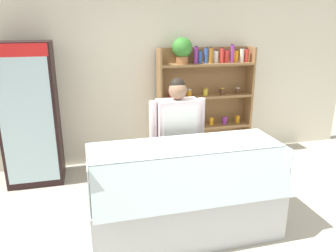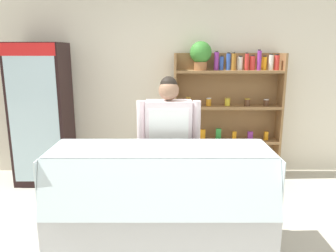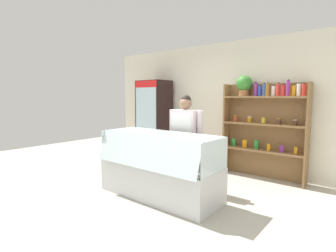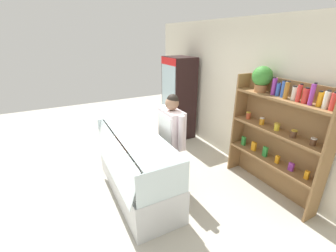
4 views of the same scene
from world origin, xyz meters
TOP-DOWN VIEW (x-y plane):
  - ground_plane at (0.00, 0.00)m, footprint 12.00×12.00m
  - back_wall at (0.00, 2.29)m, footprint 6.80×0.10m
  - drinks_fridge at (-1.92, 1.84)m, footprint 0.73×0.59m
  - shelving_unit at (0.63, 2.06)m, footprint 1.54×0.30m
  - deli_display_case at (-0.23, 0.09)m, footprint 1.96×0.80m
  - shop_clerk at (-0.16, 0.68)m, footprint 0.66×0.25m

SIDE VIEW (x-z plane):
  - ground_plane at x=0.00m, z-range 0.00..0.00m
  - deli_display_case at x=-0.23m, z-range -0.19..0.82m
  - shop_clerk at x=-0.16m, z-range 0.15..1.73m
  - drinks_fridge at x=-1.92m, z-range 0.00..1.95m
  - shelving_unit at x=0.63m, z-range 0.16..2.13m
  - back_wall at x=0.00m, z-range 0.00..2.70m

